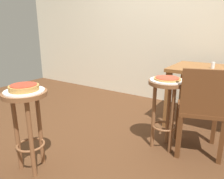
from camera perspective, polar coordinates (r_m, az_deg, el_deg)
ground_plane at (r=2.43m, az=-1.81°, el=-12.97°), size 6.00×6.00×0.00m
back_wall at (r=3.61m, az=14.40°, el=20.77°), size 6.00×0.10×3.00m
stool_foreground at (r=1.87m, az=-21.57°, el=-6.25°), size 0.35×0.35×0.70m
serving_plate_foreground at (r=1.81m, az=-22.21°, el=-0.36°), size 0.31×0.31×0.01m
pizza_foreground at (r=1.80m, az=-22.31°, el=0.50°), size 0.23×0.23×0.05m
stool_middle at (r=2.14m, az=14.03°, el=-2.81°), size 0.35×0.35×0.70m
serving_plate_middle at (r=2.08m, az=14.40°, el=2.41°), size 0.32×0.32×0.01m
pizza_middle at (r=2.08m, az=14.43°, el=2.83°), size 0.25×0.25×0.02m
dining_table at (r=2.78m, az=26.43°, el=2.78°), size 1.07×0.72×0.73m
condiment_shaker at (r=2.73m, az=25.17°, el=5.83°), size 0.04×0.04×0.07m
wooden_chair at (r=2.14m, az=22.62°, el=-4.66°), size 0.51×0.51×0.85m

